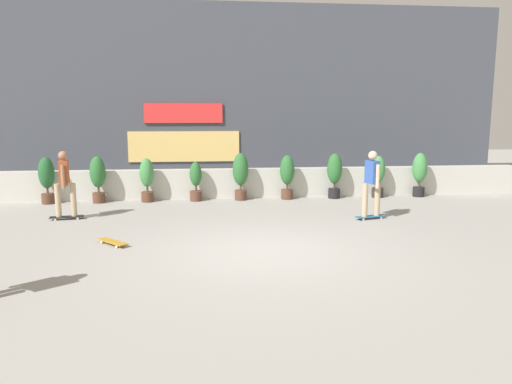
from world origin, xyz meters
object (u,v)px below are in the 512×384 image
potted_plant_3 (196,181)px  skater_mid_plaza (65,182)px  potted_plant_1 (98,176)px  potted_plant_0 (47,177)px  potted_plant_2 (147,178)px  potted_plant_4 (241,173)px  potted_plant_8 (420,172)px  skateboard_near_camera (113,242)px  potted_plant_7 (378,174)px  potted_plant_5 (287,174)px  potted_plant_6 (335,173)px  skater_by_wall_left (372,182)px

potted_plant_3 → skater_mid_plaza: size_ratio=0.69×
potted_plant_1 → skater_mid_plaza: (-0.33, -2.24, 0.16)m
potted_plant_0 → skater_mid_plaza: size_ratio=0.80×
potted_plant_2 → potted_plant_3: potted_plant_2 is taller
potted_plant_0 → potted_plant_4: potted_plant_4 is taller
potted_plant_1 → potted_plant_3: (2.83, 0.00, -0.17)m
potted_plant_1 → skater_mid_plaza: bearing=-98.4°
potted_plant_2 → potted_plant_8: size_ratio=0.94×
skateboard_near_camera → potted_plant_7: bearing=33.4°
potted_plant_5 → skateboard_near_camera: (-4.38, -4.78, -0.70)m
potted_plant_0 → potted_plant_3: (4.27, 0.00, -0.16)m
potted_plant_6 → potted_plant_0: bearing=180.0°
potted_plant_0 → potted_plant_1: potted_plant_1 is taller
potted_plant_2 → skater_by_wall_left: skater_by_wall_left is taller
potted_plant_2 → potted_plant_5: bearing=0.0°
potted_plant_1 → potted_plant_3: 2.84m
potted_plant_1 → potted_plant_7: potted_plant_1 is taller
potted_plant_0 → skateboard_near_camera: potted_plant_0 is taller
potted_plant_8 → potted_plant_0: bearing=180.0°
potted_plant_3 → potted_plant_6: bearing=-0.0°
potted_plant_3 → potted_plant_5: 2.77m
potted_plant_4 → skater_by_wall_left: 4.26m
potted_plant_2 → potted_plant_7: potted_plant_7 is taller
potted_plant_5 → potted_plant_4: bearing=180.0°
potted_plant_6 → potted_plant_3: bearing=180.0°
potted_plant_2 → potted_plant_6: size_ratio=0.93×
potted_plant_3 → skateboard_near_camera: 5.07m
potted_plant_0 → skater_mid_plaza: bearing=-63.7°
potted_plant_4 → potted_plant_2: bearing=-180.0°
potted_plant_0 → potted_plant_7: 9.90m
skater_by_wall_left → potted_plant_5: bearing=117.5°
potted_plant_7 → skater_mid_plaza: bearing=-165.7°
potted_plant_7 → skateboard_near_camera: potted_plant_7 is taller
potted_plant_5 → skateboard_near_camera: potted_plant_5 is taller
potted_plant_4 → skateboard_near_camera: potted_plant_4 is taller
potted_plant_3 → potted_plant_6: 4.24m
potted_plant_1 → skater_mid_plaza: skater_mid_plaza is taller
skater_mid_plaza → potted_plant_1: bearing=81.6°
potted_plant_2 → potted_plant_6: potted_plant_6 is taller
potted_plant_0 → potted_plant_2: bearing=-0.0°
potted_plant_1 → potted_plant_8: size_ratio=1.00×
potted_plant_0 → potted_plant_6: potted_plant_6 is taller
potted_plant_2 → potted_plant_7: (7.06, 0.00, 0.00)m
potted_plant_3 → potted_plant_6: potted_plant_6 is taller
potted_plant_1 → potted_plant_8: bearing=0.0°
skater_by_wall_left → skateboard_near_camera: skater_by_wall_left is taller
potted_plant_0 → skateboard_near_camera: size_ratio=1.89×
potted_plant_4 → skater_mid_plaza: (-4.50, -2.24, 0.13)m
potted_plant_1 → potted_plant_3: size_ratio=1.17×
potted_plant_0 → potted_plant_1: 1.44m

